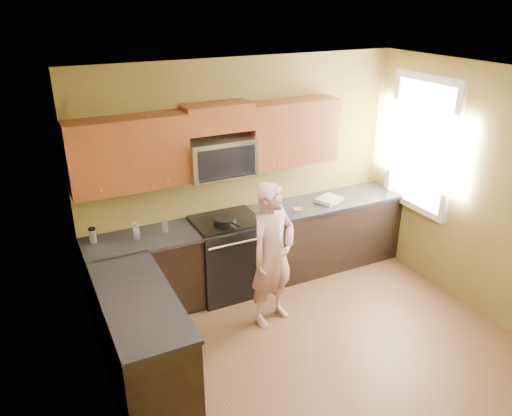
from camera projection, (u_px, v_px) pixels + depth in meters
floor at (333, 364)px, 4.83m from camera, size 4.00×4.00×0.00m
ceiling at (355, 83)px, 3.76m from camera, size 4.00×4.00×0.00m
wall_back at (245, 173)px, 5.94m from camera, size 4.00×0.00×4.00m
wall_left at (109, 300)px, 3.48m from camera, size 0.00×4.00×4.00m
wall_right at (502, 202)px, 5.11m from camera, size 0.00×4.00×4.00m
cabinet_back_run at (256, 250)px, 6.05m from camera, size 4.00×0.60×0.88m
cabinet_left_run at (142, 342)px, 4.46m from camera, size 0.60×1.60×0.88m
countertop_back at (257, 216)px, 5.86m from camera, size 4.00×0.62×0.04m
countertop_left at (138, 299)px, 4.28m from camera, size 0.62×1.60×0.04m
stove at (227, 256)px, 5.86m from camera, size 0.76×0.65×0.95m
microwave at (220, 175)px, 5.57m from camera, size 0.76×0.40×0.42m
upper_cab_left at (132, 188)px, 5.20m from camera, size 1.22×0.33×0.75m
upper_cab_right at (291, 162)px, 5.98m from camera, size 1.12×0.33×0.75m
upper_cab_over_mw at (217, 117)px, 5.34m from camera, size 0.76×0.33×0.30m
window at (421, 145)px, 5.97m from camera, size 0.06×1.06×1.66m
woman at (273, 255)px, 5.20m from camera, size 0.68×0.55×1.60m
frying_pan at (225, 222)px, 5.60m from camera, size 0.38×0.50×0.06m
butter_tub at (266, 219)px, 5.74m from camera, size 0.15×0.15×0.09m
toast_slice at (298, 210)px, 5.98m from camera, size 0.13×0.13×0.01m
napkin_a at (264, 217)px, 5.74m from camera, size 0.12×0.13×0.06m
napkin_b at (278, 207)px, 5.99m from camera, size 0.15×0.16×0.07m
dish_towel at (329, 200)px, 6.22m from camera, size 0.37×0.33×0.05m
travel_mug at (94, 242)px, 5.21m from camera, size 0.10×0.10×0.16m
glass_a at (136, 228)px, 5.40m from camera, size 0.09×0.09×0.12m
glass_b at (136, 233)px, 5.27m from camera, size 0.08×0.08×0.12m
glass_c at (165, 227)px, 5.42m from camera, size 0.07×0.07×0.12m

